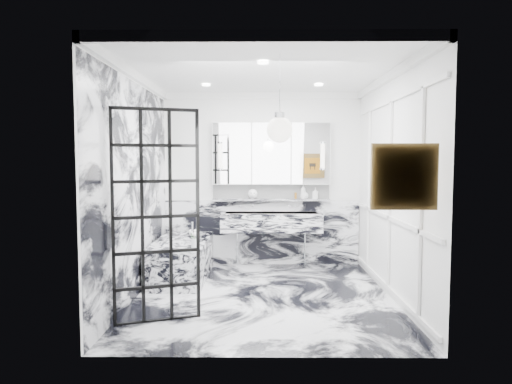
{
  "coord_description": "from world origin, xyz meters",
  "views": [
    {
      "loc": [
        -0.04,
        -5.66,
        1.72
      ],
      "look_at": [
        -0.09,
        0.5,
        1.28
      ],
      "focal_mm": 32.0,
      "sensor_mm": 36.0,
      "label": 1
    }
  ],
  "objects_px": {
    "trough_sink": "(271,222)",
    "mirror_cabinet": "(271,154)",
    "bathtub": "(182,259)",
    "crittall_door": "(156,217)"
  },
  "relations": [
    {
      "from": "crittall_door",
      "to": "mirror_cabinet",
      "type": "relative_size",
      "value": 1.18
    },
    {
      "from": "mirror_cabinet",
      "to": "bathtub",
      "type": "relative_size",
      "value": 1.15
    },
    {
      "from": "crittall_door",
      "to": "mirror_cabinet",
      "type": "xyz_separation_m",
      "value": [
        1.27,
        2.63,
        0.7
      ]
    },
    {
      "from": "trough_sink",
      "to": "mirror_cabinet",
      "type": "height_order",
      "value": "mirror_cabinet"
    },
    {
      "from": "trough_sink",
      "to": "mirror_cabinet",
      "type": "distance_m",
      "value": 1.1
    },
    {
      "from": "crittall_door",
      "to": "bathtub",
      "type": "bearing_deg",
      "value": 72.78
    },
    {
      "from": "trough_sink",
      "to": "crittall_door",
      "type": "bearing_deg",
      "value": -117.35
    },
    {
      "from": "crittall_door",
      "to": "trough_sink",
      "type": "distance_m",
      "value": 2.8
    },
    {
      "from": "trough_sink",
      "to": "bathtub",
      "type": "xyz_separation_m",
      "value": [
        -1.33,
        -0.66,
        -0.45
      ]
    },
    {
      "from": "bathtub",
      "to": "trough_sink",
      "type": "bearing_deg",
      "value": 26.48
    }
  ]
}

